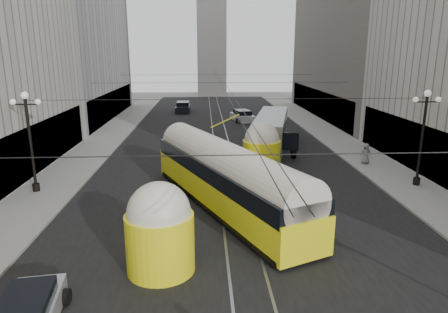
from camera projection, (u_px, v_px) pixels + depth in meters
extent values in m
cube|color=black|center=(221.00, 142.00, 40.46)|extent=(20.00, 85.00, 0.02)
cube|color=gray|center=(110.00, 136.00, 43.25)|extent=(4.00, 72.00, 0.15)
cube|color=gray|center=(327.00, 133.00, 44.40)|extent=(4.00, 72.00, 0.15)
cube|color=gray|center=(214.00, 142.00, 40.43)|extent=(0.12, 85.00, 0.04)
cube|color=gray|center=(229.00, 142.00, 40.50)|extent=(0.12, 85.00, 0.04)
cube|color=black|center=(46.00, 143.00, 31.07)|extent=(0.10, 18.00, 3.60)
cube|color=#999999|center=(60.00, 10.00, 50.94)|extent=(12.00, 28.00, 28.00)
cube|color=black|center=(113.00, 104.00, 54.26)|extent=(0.10, 25.20, 3.60)
cube|color=black|center=(411.00, 145.00, 30.48)|extent=(0.10, 18.00, 3.60)
cube|color=black|center=(317.00, 103.00, 55.60)|extent=(0.10, 28.80, 3.60)
cube|color=#B2AFA8|center=(211.00, 37.00, 83.32)|extent=(6.00, 6.00, 24.00)
cylinder|color=black|center=(31.00, 146.00, 25.06)|extent=(0.18, 0.18, 6.00)
cylinder|color=black|center=(36.00, 187.00, 25.75)|extent=(0.44, 0.44, 0.50)
cylinder|color=black|center=(26.00, 104.00, 24.40)|extent=(1.60, 0.08, 0.08)
sphere|color=white|center=(25.00, 95.00, 24.26)|extent=(0.44, 0.44, 0.44)
sphere|color=white|center=(13.00, 102.00, 24.32)|extent=(0.36, 0.36, 0.36)
sphere|color=white|center=(38.00, 102.00, 24.39)|extent=(0.36, 0.36, 0.36)
cylinder|color=black|center=(422.00, 141.00, 26.26)|extent=(0.18, 0.18, 6.00)
cylinder|color=black|center=(416.00, 181.00, 26.95)|extent=(0.44, 0.44, 0.50)
cylinder|color=black|center=(427.00, 102.00, 25.60)|extent=(1.60, 0.08, 0.08)
sphere|color=white|center=(428.00, 93.00, 25.46)|extent=(0.44, 0.44, 0.44)
sphere|color=white|center=(416.00, 100.00, 25.52)|extent=(0.36, 0.36, 0.36)
sphere|color=white|center=(438.00, 100.00, 25.60)|extent=(0.36, 0.36, 0.36)
cylinder|color=black|center=(263.00, 155.00, 11.41)|extent=(25.00, 0.03, 0.03)
cylinder|color=black|center=(231.00, 99.00, 24.93)|extent=(25.00, 0.03, 0.03)
cylinder|color=black|center=(221.00, 83.00, 38.46)|extent=(25.00, 0.03, 0.03)
cylinder|color=black|center=(217.00, 75.00, 51.99)|extent=(25.00, 0.03, 0.03)
cylinder|color=black|center=(220.00, 82.00, 42.38)|extent=(0.03, 72.00, 0.03)
cylinder|color=black|center=(224.00, 82.00, 42.39)|extent=(0.03, 72.00, 0.03)
cube|color=yellow|center=(226.00, 189.00, 23.19)|extent=(8.77, 15.01, 1.84)
cube|color=black|center=(226.00, 203.00, 23.41)|extent=(8.59, 14.59, 0.33)
cube|color=black|center=(226.00, 169.00, 22.89)|extent=(8.70, 14.81, 0.92)
cylinder|color=silver|center=(226.00, 164.00, 22.81)|extent=(8.38, 14.67, 2.49)
cylinder|color=yellow|center=(160.00, 243.00, 16.41)|extent=(2.82, 2.82, 2.49)
sphere|color=silver|center=(159.00, 213.00, 16.08)|extent=(2.60, 2.60, 2.60)
cylinder|color=yellow|center=(261.00, 157.00, 29.92)|extent=(2.82, 2.82, 2.49)
sphere|color=silver|center=(262.00, 140.00, 29.59)|extent=(2.60, 2.60, 2.60)
sphere|color=#FFF2BF|center=(146.00, 263.00, 15.46)|extent=(0.36, 0.36, 0.36)
cube|color=gray|center=(271.00, 131.00, 37.77)|extent=(5.36, 12.64, 3.10)
cube|color=black|center=(271.00, 126.00, 37.64)|extent=(5.28, 12.23, 1.13)
cube|color=black|center=(284.00, 141.00, 31.74)|extent=(2.33, 0.64, 1.44)
cylinder|color=black|center=(264.00, 153.00, 33.97)|extent=(0.30, 1.03, 1.03)
cylinder|color=black|center=(294.00, 153.00, 34.10)|extent=(0.30, 1.03, 1.03)
cylinder|color=black|center=(252.00, 134.00, 41.99)|extent=(0.30, 1.03, 1.03)
cylinder|color=black|center=(276.00, 134.00, 42.11)|extent=(0.30, 1.03, 1.03)
cube|color=black|center=(26.00, 305.00, 12.83)|extent=(1.79, 2.45, 0.69)
cylinder|color=black|center=(23.00, 298.00, 14.32)|extent=(0.22, 0.59, 0.59)
cylinder|color=black|center=(66.00, 297.00, 14.39)|extent=(0.22, 0.59, 0.59)
cube|color=silver|center=(242.00, 117.00, 52.60)|extent=(3.08, 5.05, 0.84)
cube|color=black|center=(242.00, 113.00, 52.45)|extent=(2.31, 2.94, 0.79)
cylinder|color=black|center=(237.00, 121.00, 51.06)|extent=(0.22, 0.67, 0.67)
cylinder|color=black|center=(250.00, 121.00, 51.14)|extent=(0.22, 0.67, 0.67)
cylinder|color=black|center=(235.00, 117.00, 54.15)|extent=(0.22, 0.67, 0.67)
cylinder|color=black|center=(248.00, 117.00, 54.24)|extent=(0.22, 0.67, 0.67)
cube|color=black|center=(183.00, 109.00, 60.64)|extent=(2.09, 5.02, 0.89)
cube|color=black|center=(183.00, 104.00, 60.48)|extent=(1.83, 2.77, 0.84)
cylinder|color=black|center=(176.00, 111.00, 59.00)|extent=(0.22, 0.71, 0.71)
cylinder|color=black|center=(189.00, 111.00, 59.08)|extent=(0.22, 0.71, 0.71)
cylinder|color=black|center=(178.00, 108.00, 62.29)|extent=(0.22, 0.71, 0.71)
cylinder|color=black|center=(190.00, 108.00, 62.38)|extent=(0.22, 0.71, 0.71)
imported|color=slate|center=(366.00, 154.00, 31.91)|extent=(0.87, 0.60, 1.66)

